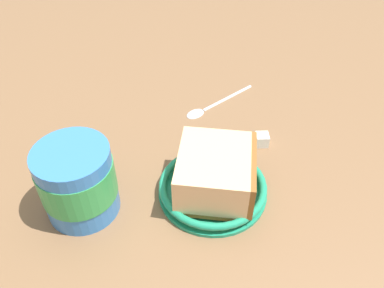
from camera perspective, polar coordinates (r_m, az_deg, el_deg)
The scene contains 6 objects.
ground_plane at distance 52.88cm, azimuth -0.94°, elevation -3.61°, with size 147.70×147.70×3.41cm, color brown.
small_plate at distance 47.11cm, azimuth 3.06°, elevation -6.44°, with size 13.13×13.13×1.83cm.
cake_slice at distance 45.11cm, azimuth 3.52°, elevation -4.21°, with size 11.76×11.31×5.29cm.
tea_mug at distance 44.69cm, azimuth -16.48°, elevation -4.99°, with size 10.39×8.44×8.89cm.
teaspoon at distance 60.05cm, azimuth 2.18°, elevation 5.53°, with size 12.56×6.74×0.80cm.
sugar_cube at distance 54.14cm, azimuth 10.24°, elevation 0.64°, with size 1.71×1.71×1.71cm, color white.
Camera 1 is at (-32.86, -16.51, 36.29)cm, focal length 36.28 mm.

